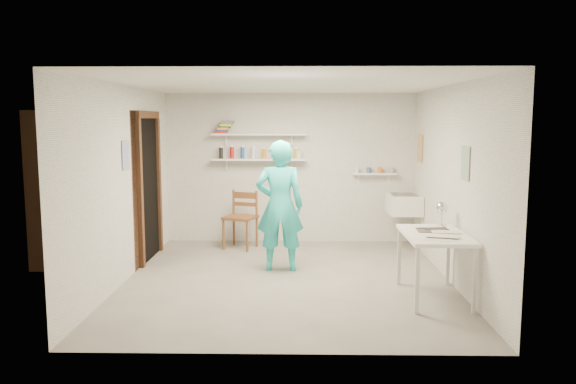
{
  "coord_description": "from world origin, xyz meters",
  "views": [
    {
      "loc": [
        0.13,
        -6.8,
        1.98
      ],
      "look_at": [
        0.0,
        0.4,
        1.05
      ],
      "focal_mm": 35.0,
      "sensor_mm": 36.0,
      "label": 1
    }
  ],
  "objects_px": {
    "man": "(280,206)",
    "belfast_sink": "(404,204)",
    "wooden_chair": "(240,217)",
    "work_table": "(434,266)",
    "desk_lamp": "(442,207)",
    "wall_clock": "(281,182)"
  },
  "relations": [
    {
      "from": "man",
      "to": "wooden_chair",
      "type": "bearing_deg",
      "value": -62.93
    },
    {
      "from": "man",
      "to": "desk_lamp",
      "type": "bearing_deg",
      "value": 158.41
    },
    {
      "from": "work_table",
      "to": "belfast_sink",
      "type": "bearing_deg",
      "value": 87.39
    },
    {
      "from": "belfast_sink",
      "to": "wooden_chair",
      "type": "height_order",
      "value": "wooden_chair"
    },
    {
      "from": "man",
      "to": "wooden_chair",
      "type": "relative_size",
      "value": 1.77
    },
    {
      "from": "belfast_sink",
      "to": "desk_lamp",
      "type": "relative_size",
      "value": 4.34
    },
    {
      "from": "desk_lamp",
      "to": "work_table",
      "type": "bearing_deg",
      "value": -112.42
    },
    {
      "from": "belfast_sink",
      "to": "work_table",
      "type": "xyz_separation_m",
      "value": [
        -0.11,
        -2.41,
        -0.33
      ]
    },
    {
      "from": "wall_clock",
      "to": "desk_lamp",
      "type": "xyz_separation_m",
      "value": [
        1.93,
        -0.95,
        -0.19
      ]
    },
    {
      "from": "belfast_sink",
      "to": "work_table",
      "type": "relative_size",
      "value": 0.54
    },
    {
      "from": "belfast_sink",
      "to": "man",
      "type": "height_order",
      "value": "man"
    },
    {
      "from": "wooden_chair",
      "to": "work_table",
      "type": "distance_m",
      "value": 3.41
    },
    {
      "from": "desk_lamp",
      "to": "belfast_sink",
      "type": "bearing_deg",
      "value": 92.11
    },
    {
      "from": "belfast_sink",
      "to": "wooden_chair",
      "type": "xyz_separation_m",
      "value": [
        -2.51,
        0.0,
        -0.21
      ]
    },
    {
      "from": "wooden_chair",
      "to": "man",
      "type": "bearing_deg",
      "value": -43.45
    },
    {
      "from": "belfast_sink",
      "to": "wall_clock",
      "type": "relative_size",
      "value": 1.94
    },
    {
      "from": "man",
      "to": "wall_clock",
      "type": "relative_size",
      "value": 5.56
    },
    {
      "from": "man",
      "to": "belfast_sink",
      "type": "bearing_deg",
      "value": -147.19
    },
    {
      "from": "work_table",
      "to": "desk_lamp",
      "type": "distance_m",
      "value": 0.76
    },
    {
      "from": "work_table",
      "to": "wall_clock",
      "type": "bearing_deg",
      "value": 141.35
    },
    {
      "from": "desk_lamp",
      "to": "man",
      "type": "bearing_deg",
      "value": 159.2
    },
    {
      "from": "wooden_chair",
      "to": "work_table",
      "type": "relative_size",
      "value": 0.88
    }
  ]
}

